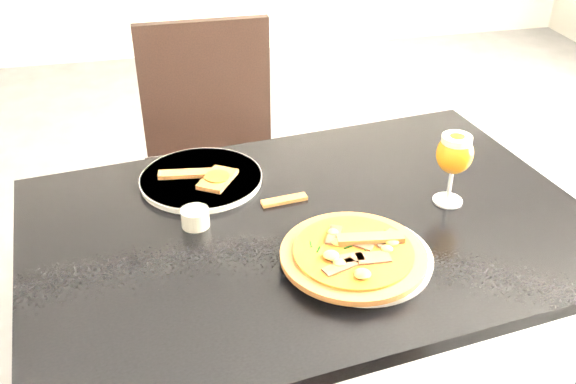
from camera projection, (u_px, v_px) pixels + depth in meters
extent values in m
plane|color=#545557|center=(360.00, 371.00, 2.00)|extent=(6.00, 6.00, 0.00)
cube|color=black|center=(311.00, 228.00, 1.38)|extent=(1.29, 0.94, 0.03)
cylinder|color=black|center=(71.00, 314.00, 1.70)|extent=(0.05, 0.05, 0.72)
cylinder|color=black|center=(430.00, 234.00, 2.00)|extent=(0.05, 0.05, 0.72)
cube|color=black|center=(219.00, 189.00, 2.03)|extent=(0.44, 0.44, 0.04)
cylinder|color=black|center=(174.00, 292.00, 1.98)|extent=(0.04, 0.04, 0.45)
cylinder|color=black|center=(286.00, 276.00, 2.04)|extent=(0.04, 0.04, 0.45)
cylinder|color=black|center=(166.00, 228.00, 2.27)|extent=(0.04, 0.04, 0.45)
cylinder|color=black|center=(264.00, 215.00, 2.34)|extent=(0.04, 0.04, 0.45)
cube|color=black|center=(206.00, 88.00, 2.05)|extent=(0.42, 0.04, 0.44)
cylinder|color=silver|center=(362.00, 258.00, 1.25)|extent=(0.33, 0.33, 0.01)
cylinder|color=brown|center=(353.00, 255.00, 1.24)|extent=(0.28, 0.28, 0.01)
cylinder|color=#AE510E|center=(353.00, 251.00, 1.24)|extent=(0.23, 0.23, 0.01)
cube|color=#482F1F|center=(369.00, 247.00, 1.24)|extent=(0.06, 0.03, 0.00)
cube|color=#482F1F|center=(363.00, 235.00, 1.27)|extent=(0.06, 0.06, 0.00)
cube|color=#482F1F|center=(336.00, 230.00, 1.29)|extent=(0.04, 0.06, 0.00)
cube|color=#482F1F|center=(338.00, 247.00, 1.24)|extent=(0.06, 0.05, 0.00)
cube|color=#482F1F|center=(334.00, 259.00, 1.21)|extent=(0.06, 0.05, 0.00)
cube|color=#482F1F|center=(357.00, 272.00, 1.17)|extent=(0.04, 0.06, 0.00)
cube|color=#482F1F|center=(367.00, 255.00, 1.22)|extent=(0.06, 0.06, 0.00)
ellipsoid|color=#EBCC4C|center=(361.00, 244.00, 1.24)|extent=(0.03, 0.03, 0.01)
ellipsoid|color=#EBCC4C|center=(353.00, 227.00, 1.29)|extent=(0.03, 0.03, 0.01)
ellipsoid|color=#EBCC4C|center=(346.00, 243.00, 1.25)|extent=(0.03, 0.03, 0.01)
ellipsoid|color=#EBCC4C|center=(317.00, 246.00, 1.24)|extent=(0.03, 0.03, 0.01)
ellipsoid|color=#EBCC4C|center=(346.00, 252.00, 1.22)|extent=(0.03, 0.03, 0.01)
ellipsoid|color=#EBCC4C|center=(354.00, 271.00, 1.17)|extent=(0.03, 0.03, 0.01)
ellipsoid|color=#EBCC4C|center=(361.00, 253.00, 1.22)|extent=(0.03, 0.03, 0.01)
ellipsoid|color=#EBCC4C|center=(391.00, 249.00, 1.23)|extent=(0.03, 0.03, 0.01)
cube|color=#11400B|center=(354.00, 245.00, 1.25)|extent=(0.01, 0.02, 0.00)
cube|color=#11400B|center=(340.00, 237.00, 1.27)|extent=(0.01, 0.02, 0.00)
cube|color=#11400B|center=(316.00, 242.00, 1.25)|extent=(0.02, 0.01, 0.00)
cube|color=#11400B|center=(339.00, 253.00, 1.22)|extent=(0.02, 0.01, 0.00)
cube|color=#11400B|center=(340.00, 267.00, 1.19)|extent=(0.01, 0.02, 0.00)
cube|color=#11400B|center=(356.00, 254.00, 1.22)|extent=(0.00, 0.02, 0.00)
cube|color=#11400B|center=(374.00, 259.00, 1.21)|extent=(0.01, 0.02, 0.00)
cube|color=#11400B|center=(393.00, 249.00, 1.24)|extent=(0.02, 0.01, 0.00)
cube|color=#11400B|center=(364.00, 243.00, 1.25)|extent=(0.02, 0.01, 0.00)
cube|color=brown|center=(376.00, 244.00, 1.24)|extent=(0.13, 0.05, 0.01)
cylinder|color=silver|center=(201.00, 179.00, 1.51)|extent=(0.29, 0.29, 0.02)
cube|color=brown|center=(185.00, 174.00, 1.51)|extent=(0.13, 0.05, 0.01)
cube|color=brown|center=(217.00, 179.00, 1.49)|extent=(0.11, 0.12, 0.01)
cylinder|color=#AE510E|center=(217.00, 176.00, 1.48)|extent=(0.06, 0.06, 0.00)
cube|color=brown|center=(284.00, 200.00, 1.44)|extent=(0.11, 0.04, 0.01)
cylinder|color=silver|center=(195.00, 218.00, 1.35)|extent=(0.06, 0.06, 0.04)
cylinder|color=gold|center=(195.00, 212.00, 1.34)|extent=(0.05, 0.05, 0.01)
cylinder|color=silver|center=(447.00, 200.00, 1.44)|extent=(0.07, 0.07, 0.00)
cylinder|color=silver|center=(450.00, 186.00, 1.42)|extent=(0.01, 0.01, 0.07)
ellipsoid|color=#A2620F|center=(455.00, 154.00, 1.38)|extent=(0.08, 0.08, 0.09)
cylinder|color=silver|center=(457.00, 139.00, 1.36)|extent=(0.06, 0.06, 0.02)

